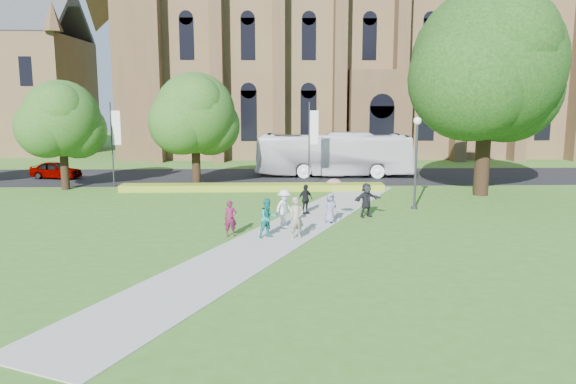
{
  "coord_description": "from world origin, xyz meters",
  "views": [
    {
      "loc": [
        -0.61,
        -24.87,
        6.3
      ],
      "look_at": [
        0.15,
        3.01,
        1.6
      ],
      "focal_mm": 35.0,
      "sensor_mm": 36.0,
      "label": 1
    }
  ],
  "objects_px": {
    "streetlamp": "(416,152)",
    "pedestrian_0": "(230,218)",
    "tour_coach": "(334,154)",
    "car_0": "(56,170)",
    "large_tree": "(488,65)"
  },
  "relations": [
    {
      "from": "streetlamp",
      "to": "tour_coach",
      "type": "distance_m",
      "value": 13.98
    },
    {
      "from": "pedestrian_0",
      "to": "tour_coach",
      "type": "bearing_deg",
      "value": 58.07
    },
    {
      "from": "streetlamp",
      "to": "large_tree",
      "type": "distance_m",
      "value": 8.73
    },
    {
      "from": "tour_coach",
      "to": "pedestrian_0",
      "type": "xyz_separation_m",
      "value": [
        -6.9,
        -19.76,
        -0.93
      ]
    },
    {
      "from": "streetlamp",
      "to": "car_0",
      "type": "bearing_deg",
      "value": 153.06
    },
    {
      "from": "streetlamp",
      "to": "large_tree",
      "type": "xyz_separation_m",
      "value": [
        5.5,
        4.5,
        5.07
      ]
    },
    {
      "from": "car_0",
      "to": "streetlamp",
      "type": "bearing_deg",
      "value": -102.55
    },
    {
      "from": "streetlamp",
      "to": "pedestrian_0",
      "type": "xyz_separation_m",
      "value": [
        -10.06,
        -6.22,
        -2.44
      ]
    },
    {
      "from": "streetlamp",
      "to": "tour_coach",
      "type": "xyz_separation_m",
      "value": [
        -3.15,
        13.54,
        -1.51
      ]
    },
    {
      "from": "large_tree",
      "to": "tour_coach",
      "type": "distance_m",
      "value": 14.14
    },
    {
      "from": "large_tree",
      "to": "tour_coach",
      "type": "bearing_deg",
      "value": 133.76
    },
    {
      "from": "large_tree",
      "to": "car_0",
      "type": "distance_m",
      "value": 32.64
    },
    {
      "from": "large_tree",
      "to": "streetlamp",
      "type": "bearing_deg",
      "value": -140.71
    },
    {
      "from": "large_tree",
      "to": "pedestrian_0",
      "type": "xyz_separation_m",
      "value": [
        -15.56,
        -10.72,
        -7.51
      ]
    },
    {
      "from": "streetlamp",
      "to": "car_0",
      "type": "xyz_separation_m",
      "value": [
        -25.13,
        12.77,
        -2.6
      ]
    }
  ]
}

